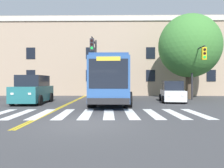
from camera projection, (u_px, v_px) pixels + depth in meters
The scene contains 12 objects.
ground_plane at pixel (85, 124), 8.84m from camera, with size 120.00×120.00×0.00m, color #424244.
crosswalk at pixel (76, 114), 11.66m from camera, with size 13.71×4.29×0.01m.
lane_line_yellow_inner at pixel (84, 96), 25.68m from camera, with size 0.12×36.00×0.01m, color gold.
lane_line_yellow_outer at pixel (85, 96), 25.68m from camera, with size 0.12×36.00×0.01m, color gold.
city_bus at pixel (112, 80), 17.96m from camera, with size 3.08×11.07×3.43m.
car_teal_near_lane at pixel (33, 90), 17.13m from camera, with size 2.32×4.69×2.22m.
car_white_far_lane at pixel (172, 92), 18.49m from camera, with size 2.29×4.08×1.78m.
car_grey_behind_bus at pixel (107, 88), 28.67m from camera, with size 2.36×4.88×1.95m.
traffic_light_near_corner at pixel (197, 63), 19.17m from camera, with size 0.35×3.21×4.89m.
traffic_light_overhead at pixel (94, 58), 20.19m from camera, with size 0.34×4.03×5.87m.
street_tree_curbside_large at pixel (189, 46), 21.89m from camera, with size 8.57×8.63×8.46m.
building_facade at pixel (93, 59), 30.02m from camera, with size 36.58×7.06×9.80m.
Camera 1 is at (1.25, -8.80, 1.72)m, focal length 35.00 mm.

